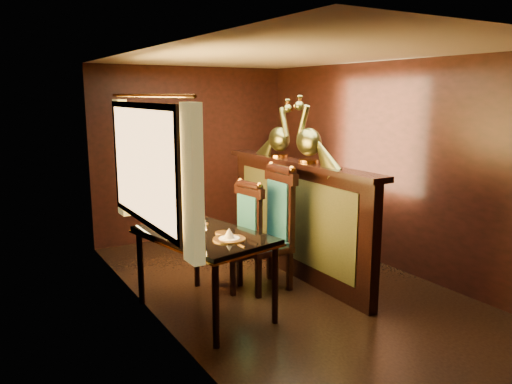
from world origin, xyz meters
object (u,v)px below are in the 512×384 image
at_px(dining_table, 204,240).
at_px(peacock_left, 309,129).
at_px(peacock_right, 279,128).
at_px(chair_left, 274,224).
at_px(chair_right, 244,232).

bearing_deg(dining_table, peacock_left, -3.15).
height_order(peacock_left, peacock_right, peacock_left).
bearing_deg(peacock_left, dining_table, -171.71).
distance_m(dining_table, peacock_left, 1.71).
xyz_separation_m(dining_table, peacock_right, (1.38, 0.79, 0.97)).
xyz_separation_m(chair_left, peacock_left, (0.41, -0.05, 1.01)).
distance_m(chair_right, peacock_right, 1.33).
bearing_deg(chair_left, peacock_left, -6.69).
distance_m(peacock_left, peacock_right, 0.59).
distance_m(chair_left, peacock_left, 1.10).
relative_size(peacock_left, peacock_right, 1.06).
bearing_deg(chair_right, dining_table, -154.80).
height_order(dining_table, peacock_left, peacock_left).
height_order(chair_right, peacock_left, peacock_left).
bearing_deg(peacock_right, peacock_left, -90.00).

